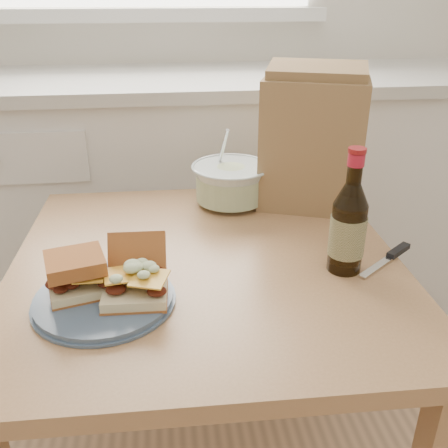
{
  "coord_description": "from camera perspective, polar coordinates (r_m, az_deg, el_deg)",
  "views": [
    {
      "loc": [
        0.01,
        -0.11,
        1.22
      ],
      "look_at": [
        0.13,
        0.82,
        0.77
      ],
      "focal_mm": 40.0,
      "sensor_mm": 36.0,
      "label": 1
    }
  ],
  "objects": [
    {
      "name": "beer_bottle",
      "position": [
        1.03,
        14.01,
        -0.27
      ],
      "size": [
        0.07,
        0.07,
        0.26
      ],
      "rotation": [
        0.0,
        0.0,
        0.13
      ],
      "color": "black",
      "rests_on": "dining_table"
    },
    {
      "name": "knife",
      "position": [
        1.14,
        18.75,
        -3.33
      ],
      "size": [
        0.16,
        0.13,
        0.01
      ],
      "rotation": [
        0.0,
        0.0,
        0.65
      ],
      "color": "silver",
      "rests_on": "dining_table"
    },
    {
      "name": "cabinet_run",
      "position": [
        1.96,
        -6.83,
        2.94
      ],
      "size": [
        2.5,
        0.64,
        0.94
      ],
      "color": "silver",
      "rests_on": "ground"
    },
    {
      "name": "coleslaw_bowl",
      "position": [
        1.33,
        0.77,
        4.51
      ],
      "size": [
        0.21,
        0.21,
        0.21
      ],
      "color": "silver",
      "rests_on": "dining_table"
    },
    {
      "name": "sandwich_right",
      "position": [
        0.94,
        -10.07,
        -5.82
      ],
      "size": [
        0.12,
        0.16,
        0.1
      ],
      "rotation": [
        0.0,
        0.0,
        -0.04
      ],
      "color": "beige",
      "rests_on": "plate"
    },
    {
      "name": "dining_table",
      "position": [
        1.13,
        -1.92,
        -8.51
      ],
      "size": [
        0.85,
        0.85,
        0.69
      ],
      "rotation": [
        0.0,
        0.0,
        -0.02
      ],
      "color": "#AE7F52",
      "rests_on": "ground"
    },
    {
      "name": "sandwich_left",
      "position": [
        0.96,
        -16.5,
        -5.5
      ],
      "size": [
        0.12,
        0.12,
        0.08
      ],
      "rotation": [
        0.0,
        0.0,
        0.26
      ],
      "color": "beige",
      "rests_on": "plate"
    },
    {
      "name": "plate",
      "position": [
        0.96,
        -13.53,
        -8.34
      ],
      "size": [
        0.26,
        0.26,
        0.02
      ],
      "primitive_type": "cylinder",
      "color": "#475A72",
      "rests_on": "dining_table"
    },
    {
      "name": "paper_bag",
      "position": [
        1.31,
        10.0,
        8.95
      ],
      "size": [
        0.29,
        0.24,
        0.33
      ],
      "primitive_type": "cube",
      "rotation": [
        0.0,
        0.0,
        -0.34
      ],
      "color": "olive",
      "rests_on": "dining_table"
    }
  ]
}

